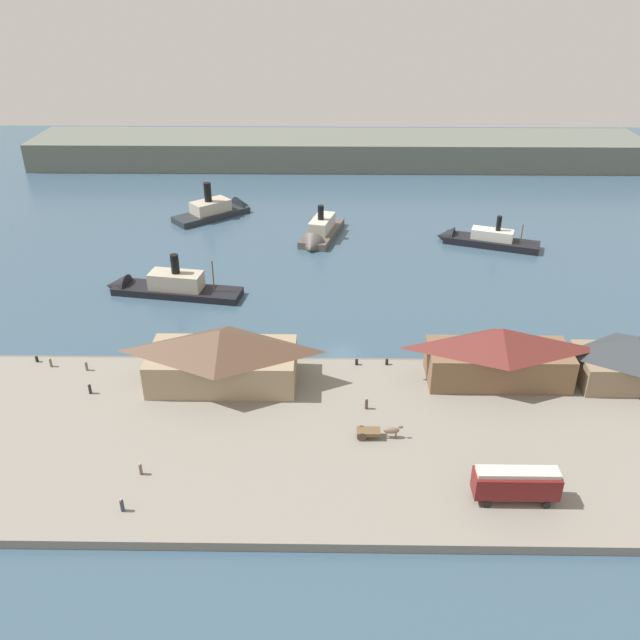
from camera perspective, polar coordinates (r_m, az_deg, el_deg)
name	(u,v)px	position (r m, az deg, el deg)	size (l,w,h in m)	color
ground_plane	(342,352)	(104.23, 1.94, -2.81)	(320.00, 320.00, 0.00)	#385166
quay_promenade	(345,438)	(85.85, 2.17, -10.15)	(110.00, 36.00, 1.20)	gray
seawall_edge	(343,362)	(100.91, 1.98, -3.63)	(110.00, 0.80, 1.00)	#666159
ferry_shed_central_terminal	(222,356)	(93.93, -8.42, -3.06)	(20.96, 10.30, 8.42)	#998466
ferry_shed_east_terminal	(499,354)	(96.65, 15.16, -2.85)	(20.23, 8.15, 8.41)	brown
ferry_shed_west_terminal	(633,359)	(103.17, 25.30, -3.03)	(15.21, 9.12, 7.33)	#847056
street_tram	(516,483)	(78.16, 16.52, -13.26)	(9.40, 2.85, 4.19)	maroon
horse_cart	(376,431)	(84.75, 4.88, -9.53)	(5.80, 1.68, 1.87)	brown
pedestrian_at_waters_edge	(51,363)	(105.91, -22.16, -3.41)	(0.37, 0.37, 1.51)	#6B5B4C
pedestrian_near_west_shed	(366,404)	(89.61, 4.01, -7.21)	(0.42, 0.42, 1.70)	#4C3D33
pedestrian_standing_center	(141,469)	(82.05, -15.18, -12.29)	(0.40, 0.40, 1.62)	#6B5B4C
pedestrian_by_tram	(90,389)	(97.69, -19.19, -5.61)	(0.41, 0.41, 1.67)	#232328
pedestrian_walking_east	(86,366)	(103.14, -19.45, -3.76)	(0.38, 0.38, 1.54)	#6B5B4C
pedestrian_walking_west	(122,505)	(78.02, -16.67, -15.02)	(0.43, 0.43, 1.75)	#33384C
mooring_post_east	(357,362)	(98.85, 3.17, -3.63)	(0.44, 0.44, 0.90)	black
mooring_post_center_east	(387,362)	(99.23, 5.77, -3.61)	(0.44, 0.44, 0.90)	black
mooring_post_center_west	(37,359)	(108.08, -23.18, -3.11)	(0.44, 0.44, 0.90)	black
ferry_moored_east	(219,209)	(162.96, -8.65, 9.39)	(18.89, 17.39, 10.68)	#23282D
ferry_moored_west	(480,239)	(148.15, 13.57, 6.79)	(22.12, 11.72, 8.31)	black
ferry_mid_harbor	(319,234)	(146.24, -0.07, 7.42)	(10.36, 19.63, 9.50)	#514C47
ferry_departing_north	(161,286)	(125.42, -13.48, 2.84)	(26.39, 9.27, 9.73)	black
far_headland	(337,150)	(205.21, 1.49, 14.42)	(180.00, 24.00, 8.00)	#60665B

